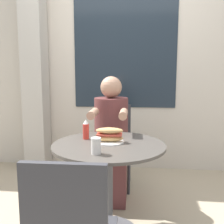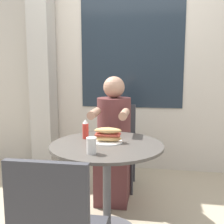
% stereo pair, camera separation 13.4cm
% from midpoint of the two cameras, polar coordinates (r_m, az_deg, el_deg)
% --- Properties ---
extents(storefront_wall, '(8.00, 0.09, 2.80)m').
position_cam_midpoint_polar(storefront_wall, '(3.31, 5.12, 11.78)').
color(storefront_wall, beige).
rests_on(storefront_wall, ground_plane).
extents(lattice_pillar, '(0.26, 0.26, 2.40)m').
position_cam_midpoint_polar(lattice_pillar, '(3.39, -13.72, 8.07)').
color(lattice_pillar, '#B2ADA3').
rests_on(lattice_pillar, ground_plane).
extents(cafe_table, '(0.82, 0.82, 0.71)m').
position_cam_midpoint_polar(cafe_table, '(1.95, 0.88, -12.08)').
color(cafe_table, '#47423D').
rests_on(cafe_table, ground_plane).
extents(diner_chair, '(0.39, 0.39, 0.87)m').
position_cam_midpoint_polar(diner_chair, '(2.84, 2.80, -5.54)').
color(diner_chair, '#333338').
rests_on(diner_chair, ground_plane).
extents(seated_diner, '(0.33, 0.58, 1.18)m').
position_cam_midpoint_polar(seated_diner, '(2.51, 1.86, -7.50)').
color(seated_diner, brown).
rests_on(seated_diner, ground_plane).
extents(sandwich_on_plate, '(0.21, 0.21, 0.11)m').
position_cam_midpoint_polar(sandwich_on_plate, '(1.93, 0.96, -5.20)').
color(sandwich_on_plate, white).
rests_on(sandwich_on_plate, cafe_table).
extents(drink_cup, '(0.06, 0.06, 0.10)m').
position_cam_midpoint_polar(drink_cup, '(1.66, -2.18, -7.31)').
color(drink_cup, silver).
rests_on(drink_cup, cafe_table).
extents(condiment_bottle, '(0.05, 0.05, 0.15)m').
position_cam_midpoint_polar(condiment_bottle, '(2.03, -3.90, -3.78)').
color(condiment_bottle, red).
rests_on(condiment_bottle, cafe_table).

